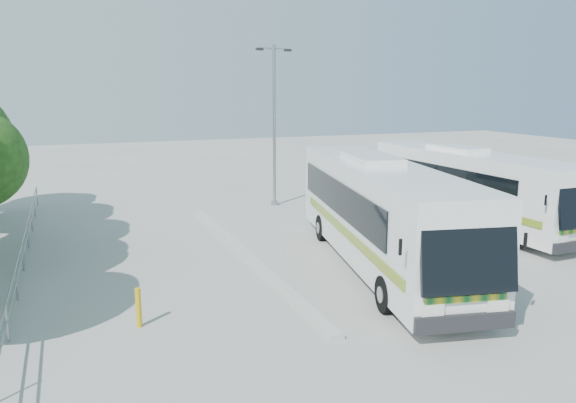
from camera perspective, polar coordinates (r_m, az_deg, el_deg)
name	(u,v)px	position (r m, az deg, el deg)	size (l,w,h in m)	color
ground	(321,263)	(20.56, 3.34, -6.25)	(100.00, 100.00, 0.00)	#A8A8A2
kerb_divider	(244,253)	(21.54, -4.49, -5.23)	(0.40, 16.00, 0.15)	#B2B2AD
railing	(24,243)	(22.50, -25.25, -3.83)	(0.06, 22.00, 1.00)	gray
coach_main	(380,211)	(20.00, 9.34, -0.97)	(5.21, 13.37, 3.64)	silver
coach_adjacent	(469,185)	(27.12, 17.95, 1.56)	(2.82, 12.21, 3.37)	white
lamppost	(274,119)	(29.92, -1.41, 8.42)	(2.06, 0.56, 8.45)	#92969B
bollard	(139,308)	(15.62, -14.95, -10.38)	(0.15, 0.15, 1.08)	#C6960B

